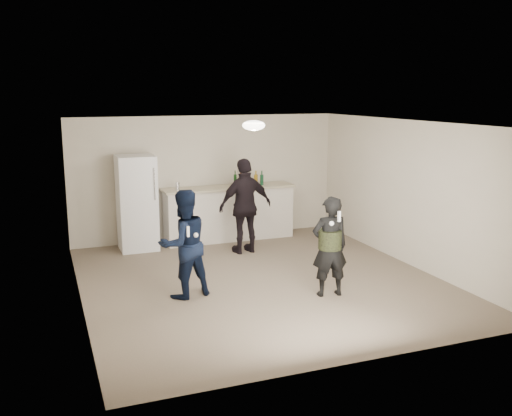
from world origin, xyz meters
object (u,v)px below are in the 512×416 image
object	(u,v)px
counter	(229,214)
spectator	(245,206)
man	(184,244)
woman	(330,246)
fridge	(137,203)
shaker	(178,186)

from	to	relation	value
counter	spectator	world-z (taller)	spectator
counter	man	bearing A→B (deg)	-119.47
man	spectator	world-z (taller)	spectator
spectator	woman	bearing A→B (deg)	92.20
counter	fridge	bearing A→B (deg)	-177.84
fridge	shaker	xyz separation A→B (m)	(0.78, -0.04, 0.28)
fridge	counter	bearing A→B (deg)	2.16
woman	spectator	size ratio (longest dim) A/B	0.84
shaker	counter	bearing A→B (deg)	5.87
counter	woman	world-z (taller)	woman
man	spectator	distance (m)	2.50
woman	man	bearing A→B (deg)	-12.79
woman	counter	bearing A→B (deg)	-77.68
man	woman	size ratio (longest dim) A/B	1.07
man	spectator	size ratio (longest dim) A/B	0.90
counter	man	world-z (taller)	man
man	fridge	bearing A→B (deg)	-100.67
man	woman	distance (m)	2.13
counter	spectator	distance (m)	1.10
fridge	spectator	world-z (taller)	fridge
shaker	man	size ratio (longest dim) A/B	0.11
counter	woman	size ratio (longest dim) A/B	1.74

